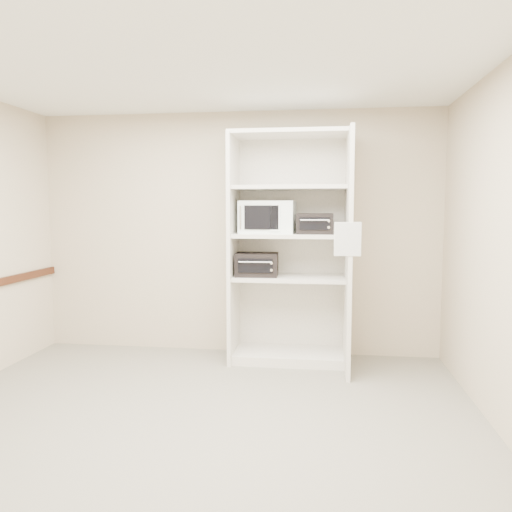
# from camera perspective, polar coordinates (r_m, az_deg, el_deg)

# --- Properties ---
(floor) EXTENTS (4.50, 4.00, 0.01)m
(floor) POSITION_cam_1_polar(r_m,az_deg,el_deg) (4.03, -7.30, -18.55)
(floor) COLOR slate
(floor) RESTS_ON ground
(ceiling) EXTENTS (4.50, 4.00, 0.01)m
(ceiling) POSITION_cam_1_polar(r_m,az_deg,el_deg) (3.83, -7.84, 21.56)
(ceiling) COLOR white
(wall_back) EXTENTS (4.50, 0.02, 2.70)m
(wall_back) POSITION_cam_1_polar(r_m,az_deg,el_deg) (5.64, -2.23, 2.58)
(wall_back) COLOR #C5AF99
(wall_back) RESTS_ON ground
(wall_front) EXTENTS (4.50, 0.02, 2.70)m
(wall_front) POSITION_cam_1_polar(r_m,az_deg,el_deg) (1.85, -24.07, -4.01)
(wall_front) COLOR #C5AF99
(wall_front) RESTS_ON ground
(shelving_unit) EXTENTS (1.24, 0.92, 2.42)m
(shelving_unit) POSITION_cam_1_polar(r_m,az_deg,el_deg) (5.28, 4.36, -0.01)
(shelving_unit) COLOR silver
(shelving_unit) RESTS_ON floor
(microwave) EXTENTS (0.59, 0.46, 0.34)m
(microwave) POSITION_cam_1_polar(r_m,az_deg,el_deg) (5.33, 1.38, 4.47)
(microwave) COLOR white
(microwave) RESTS_ON shelving_unit
(toaster_oven_upper) EXTENTS (0.38, 0.28, 0.21)m
(toaster_oven_upper) POSITION_cam_1_polar(r_m,az_deg,el_deg) (5.21, 6.78, 3.70)
(toaster_oven_upper) COLOR black
(toaster_oven_upper) RESTS_ON shelving_unit
(toaster_oven_lower) EXTENTS (0.45, 0.35, 0.24)m
(toaster_oven_lower) POSITION_cam_1_polar(r_m,az_deg,el_deg) (5.28, 0.11, -0.97)
(toaster_oven_lower) COLOR black
(toaster_oven_lower) RESTS_ON shelving_unit
(paper_sign) EXTENTS (0.24, 0.02, 0.31)m
(paper_sign) POSITION_cam_1_polar(r_m,az_deg,el_deg) (4.64, 10.43, 1.91)
(paper_sign) COLOR white
(paper_sign) RESTS_ON shelving_unit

